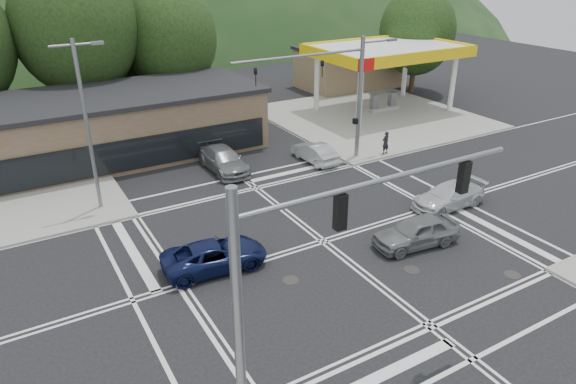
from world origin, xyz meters
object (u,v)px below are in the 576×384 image
car_queue_b (233,116)px  car_northbound (224,160)px  car_silver_east (449,196)px  pedestrian (386,143)px  car_blue_west (215,255)px  car_grey_center (416,232)px  car_queue_a (315,152)px

car_queue_b → car_northbound: 9.61m
car_silver_east → pedestrian: bearing=164.1°
car_blue_west → car_northbound: 11.27m
car_blue_west → car_northbound: size_ratio=0.93×
car_blue_west → pedestrian: pedestrian is taller
car_grey_center → car_northbound: 13.75m
car_queue_a → car_silver_east: bearing=103.9°
car_northbound → pedestrian: size_ratio=3.15×
car_blue_west → car_silver_east: car_silver_east is taller
car_grey_center → car_queue_b: (0.47, 21.59, -0.03)m
car_queue_a → pedestrian: (4.74, -1.50, 0.29)m
car_queue_b → car_silver_east: bearing=105.3°
car_queue_a → car_northbound: 6.08m
car_queue_a → pedestrian: size_ratio=2.48×
car_grey_center → car_silver_east: car_grey_center is taller
car_queue_a → car_northbound: (-5.86, 1.65, 0.08)m
car_queue_b → pedestrian: (6.04, -11.60, 0.24)m
car_queue_a → car_queue_b: (-1.30, 10.10, 0.05)m
car_queue_a → car_queue_b: car_queue_b is taller
car_queue_a → pedestrian: pedestrian is taller
car_queue_b → car_northbound: size_ratio=0.83×
car_queue_a → car_blue_west: bearing=36.4°
car_blue_west → car_northbound: (4.90, 10.15, 0.08)m
car_blue_west → car_queue_b: (9.46, 18.60, 0.05)m
car_silver_east → car_blue_west: bearing=-94.2°
car_blue_west → car_queue_a: bearing=-46.9°
car_grey_center → car_northbound: size_ratio=0.86×
car_blue_west → car_grey_center: car_grey_center is taller
car_grey_center → car_queue_a: car_grey_center is taller
car_grey_center → car_queue_a: 11.62m
car_northbound → car_queue_a: bearing=-15.0°
car_blue_west → car_queue_a: car_blue_west is taller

